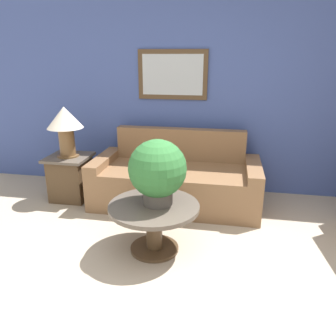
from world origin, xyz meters
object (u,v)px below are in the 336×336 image
object	(u,v)px
couch_main	(176,181)
coffee_table	(154,217)
side_table	(71,177)
table_lamp	(65,123)
potted_plant_on_table	(157,171)

from	to	relation	value
couch_main	coffee_table	world-z (taller)	couch_main
couch_main	side_table	size ratio (longest dim) A/B	3.53
coffee_table	table_lamp	distance (m)	1.83
couch_main	side_table	distance (m)	1.40
table_lamp	coffee_table	bearing A→B (deg)	-36.51
couch_main	table_lamp	xyz separation A→B (m)	(-1.39, -0.12, 0.72)
coffee_table	potted_plant_on_table	xyz separation A→B (m)	(0.03, 0.03, 0.47)
coffee_table	table_lamp	world-z (taller)	table_lamp
side_table	coffee_table	bearing A→B (deg)	-36.51
table_lamp	potted_plant_on_table	world-z (taller)	table_lamp
coffee_table	potted_plant_on_table	world-z (taller)	potted_plant_on_table
table_lamp	couch_main	bearing A→B (deg)	4.90
couch_main	table_lamp	distance (m)	1.57
table_lamp	potted_plant_on_table	size ratio (longest dim) A/B	1.03
couch_main	coffee_table	size ratio (longest dim) A/B	2.40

